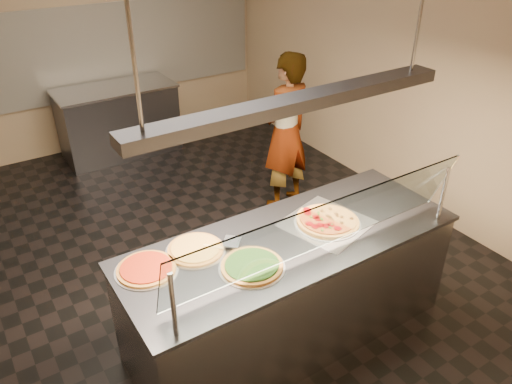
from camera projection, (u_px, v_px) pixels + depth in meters
ground at (194, 249)px, 5.02m from camera, size 5.00×6.00×0.02m
wall_back at (82, 37)px, 6.45m from camera, size 5.00×0.02×3.00m
wall_front at (497, 323)px, 2.08m from camera, size 5.00×0.02×3.00m
wall_right at (392, 63)px, 5.44m from camera, size 0.02×6.00×3.00m
tile_band at (85, 53)px, 6.53m from camera, size 4.90×0.02×1.20m
serving_counter at (289, 288)px, 3.81m from camera, size 2.51×0.94×0.93m
sneeze_guard at (325, 227)px, 3.18m from camera, size 2.27×0.18×0.54m
perforated_tray at (327, 222)px, 3.74m from camera, size 0.69×0.69×0.01m
half_pizza_pepperoni at (315, 224)px, 3.67m from camera, size 0.35×0.51×0.05m
half_pizza_sausage at (338, 216)px, 3.78m from camera, size 0.35×0.51×0.04m
pizza_spinach at (252, 266)px, 3.28m from camera, size 0.45×0.45×0.03m
pizza_cheese at (195, 249)px, 3.44m from camera, size 0.41×0.41×0.03m
pizza_tomato at (146, 269)px, 3.26m from camera, size 0.41×0.41×0.03m
pizza_spatula at (221, 244)px, 3.46m from camera, size 0.29×0.17×0.02m
prep_table at (119, 121)px, 6.72m from camera, size 1.53×0.74×0.93m
worker at (286, 133)px, 5.34m from camera, size 0.71×0.53×1.75m
heat_lamp_housing at (297, 103)px, 3.06m from camera, size 2.30×0.18×0.08m
lamp_rod_left at (130, 31)px, 2.32m from camera, size 0.02×0.02×1.01m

